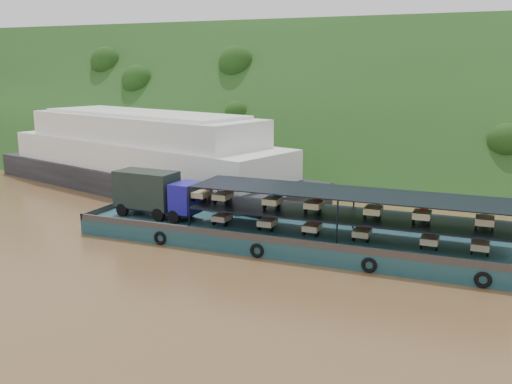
% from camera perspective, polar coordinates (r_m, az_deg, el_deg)
% --- Properties ---
extents(ground, '(160.00, 160.00, 0.00)m').
position_cam_1_polar(ground, '(44.59, 0.91, -5.00)').
color(ground, brown).
rests_on(ground, ground).
extents(hillside, '(140.00, 39.60, 39.60)m').
position_cam_1_polar(hillside, '(78.33, 10.61, 2.38)').
color(hillside, '#1B3714').
rests_on(hillside, ground).
extents(cargo_barge, '(35.00, 7.18, 4.94)m').
position_cam_1_polar(cargo_barge, '(43.46, 2.52, -3.76)').
color(cargo_barge, '#133C44').
rests_on(cargo_barge, ground).
extents(passenger_ferry, '(43.56, 22.25, 8.57)m').
position_cam_1_polar(passenger_ferry, '(64.29, -11.16, 3.55)').
color(passenger_ferry, black).
rests_on(passenger_ferry, ground).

